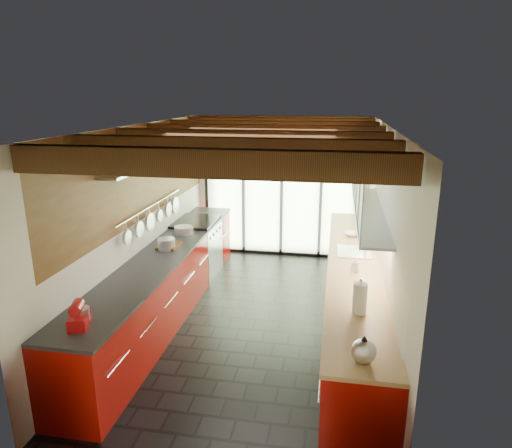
{
  "coord_description": "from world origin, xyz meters",
  "views": [
    {
      "loc": [
        0.99,
        -5.55,
        2.98
      ],
      "look_at": [
        -0.07,
        0.4,
        1.25
      ],
      "focal_mm": 32.0,
      "sensor_mm": 36.0,
      "label": 1
    }
  ],
  "objects_px": {
    "stand_mixer": "(80,316)",
    "kettle": "(364,350)",
    "soap_bottle": "(356,264)",
    "paper_towel": "(360,299)",
    "bowl": "(352,234)"
  },
  "relations": [
    {
      "from": "stand_mixer",
      "to": "kettle",
      "type": "relative_size",
      "value": 1.2
    },
    {
      "from": "stand_mixer",
      "to": "soap_bottle",
      "type": "relative_size",
      "value": 1.73
    },
    {
      "from": "paper_towel",
      "to": "bowl",
      "type": "xyz_separation_m",
      "value": [
        -0.0,
        2.55,
        -0.13
      ]
    },
    {
      "from": "paper_towel",
      "to": "soap_bottle",
      "type": "relative_size",
      "value": 2.01
    },
    {
      "from": "paper_towel",
      "to": "kettle",
      "type": "bearing_deg",
      "value": -90.0
    },
    {
      "from": "soap_bottle",
      "to": "kettle",
      "type": "bearing_deg",
      "value": -90.0
    },
    {
      "from": "kettle",
      "to": "bowl",
      "type": "xyz_separation_m",
      "value": [
        0.0,
        3.39,
        -0.08
      ]
    },
    {
      "from": "kettle",
      "to": "paper_towel",
      "type": "distance_m",
      "value": 0.84
    },
    {
      "from": "stand_mixer",
      "to": "bowl",
      "type": "distance_m",
      "value": 4.13
    },
    {
      "from": "stand_mixer",
      "to": "paper_towel",
      "type": "xyz_separation_m",
      "value": [
        2.54,
        0.7,
        0.05
      ]
    },
    {
      "from": "soap_bottle",
      "to": "bowl",
      "type": "relative_size",
      "value": 0.85
    },
    {
      "from": "stand_mixer",
      "to": "kettle",
      "type": "height_order",
      "value": "stand_mixer"
    },
    {
      "from": "bowl",
      "to": "kettle",
      "type": "bearing_deg",
      "value": -90.0
    },
    {
      "from": "kettle",
      "to": "paper_towel",
      "type": "xyz_separation_m",
      "value": [
        0.0,
        0.84,
        0.05
      ]
    },
    {
      "from": "stand_mixer",
      "to": "paper_towel",
      "type": "relative_size",
      "value": 0.86
    }
  ]
}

